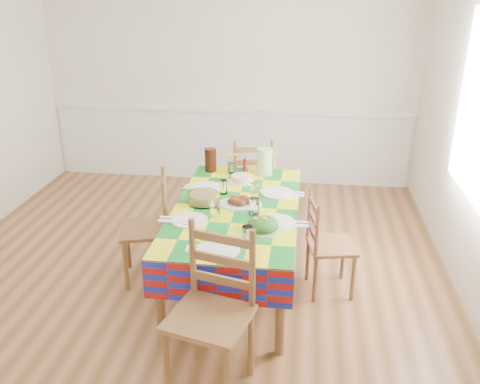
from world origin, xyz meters
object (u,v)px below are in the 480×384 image
meat_platter (240,202)px  green_pitcher (265,162)px  tea_pitcher (211,160)px  chair_right (327,245)px  chair_near (212,313)px  dining_table (236,215)px  chair_far (252,182)px  chair_left (150,228)px

meat_platter → green_pitcher: bearing=79.7°
tea_pitcher → chair_right: tea_pitcher is taller
chair_near → meat_platter: bearing=104.1°
tea_pitcher → chair_right: bearing=-36.1°
tea_pitcher → chair_near: bearing=-79.4°
dining_table → chair_far: (0.01, 1.15, -0.16)m
chair_right → chair_near: bearing=136.8°
chair_near → chair_far: 2.29m
chair_left → chair_far: bearing=131.0°
dining_table → green_pitcher: (0.16, 0.76, 0.20)m
chair_left → chair_right: (1.46, -0.02, -0.05)m
chair_far → meat_platter: bearing=79.9°
dining_table → chair_right: 0.76m
dining_table → tea_pitcher: size_ratio=8.25×
dining_table → green_pitcher: size_ratio=7.36×
dining_table → chair_left: size_ratio=1.95×
chair_near → chair_left: 1.38m
chair_near → chair_far: bearing=104.9°
chair_far → chair_left: size_ratio=1.02×
chair_left → chair_right: bearing=73.2°
meat_platter → chair_left: (-0.76, -0.02, -0.28)m
tea_pitcher → chair_far: chair_far is taller
chair_near → chair_right: bearing=72.5°
dining_table → tea_pitcher: tea_pitcher is taller
chair_far → dining_table: bearing=78.5°
meat_platter → chair_far: size_ratio=0.37×
dining_table → tea_pitcher: (-0.35, 0.78, 0.19)m
meat_platter → green_pitcher: green_pitcher is taller
meat_platter → chair_left: size_ratio=0.37×
tea_pitcher → chair_near: (0.36, -1.93, -0.31)m
green_pitcher → chair_right: (0.57, -0.77, -0.42)m
dining_table → green_pitcher: green_pitcher is taller
dining_table → chair_left: 0.75m
green_pitcher → dining_table: bearing=-101.9°
chair_near → chair_right: size_ratio=1.24×
green_pitcher → chair_far: bearing=111.2°
tea_pitcher → dining_table: bearing=-65.9°
chair_far → chair_right: bearing=110.9°
meat_platter → tea_pitcher: size_ratio=1.57×
dining_table → chair_near: 1.15m
chair_near → chair_left: size_ratio=1.12×
meat_platter → chair_right: (0.70, -0.04, -0.32)m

